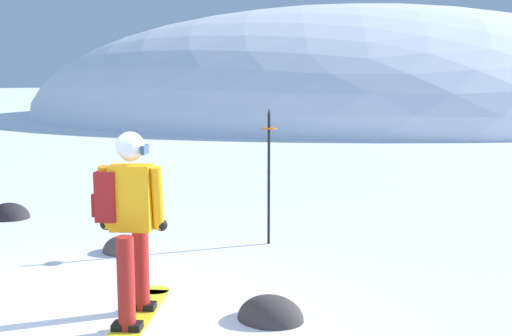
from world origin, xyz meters
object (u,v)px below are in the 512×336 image
(rock_dark, at_px, (9,218))
(rock_small, at_px, (126,252))
(rock_mid, at_px, (270,319))
(piste_marker_near, at_px, (269,167))
(snowboarder_main, at_px, (129,222))

(rock_dark, relative_size, rock_small, 1.12)
(rock_mid, distance_m, rock_small, 2.86)
(rock_dark, height_order, rock_small, rock_dark)
(rock_mid, bearing_deg, rock_dark, 158.82)
(piste_marker_near, height_order, rock_dark, piste_marker_near)
(piste_marker_near, xyz_separation_m, rock_mid, (1.07, -2.40, -1.03))
(snowboarder_main, distance_m, piste_marker_near, 2.97)
(rock_dark, bearing_deg, rock_mid, -21.18)
(piste_marker_near, distance_m, rock_small, 2.13)
(rock_mid, bearing_deg, snowboarder_main, -153.07)
(snowboarder_main, bearing_deg, rock_small, 127.95)
(snowboarder_main, distance_m, rock_dark, 5.15)
(piste_marker_near, xyz_separation_m, rock_small, (-1.49, -1.12, -1.03))
(rock_dark, xyz_separation_m, rock_small, (2.87, -0.82, 0.00))
(rock_mid, bearing_deg, rock_small, 153.43)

